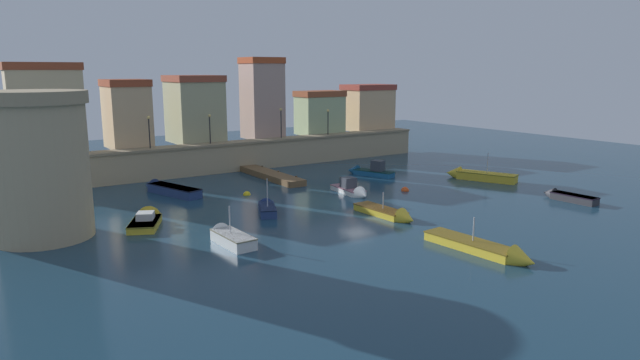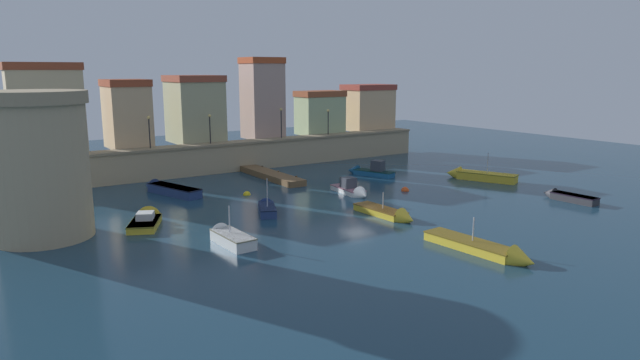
% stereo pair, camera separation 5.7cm
% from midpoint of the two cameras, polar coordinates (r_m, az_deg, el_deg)
% --- Properties ---
extents(ground_plane, '(112.37, 112.37, 0.00)m').
position_cam_midpoint_polar(ground_plane, '(45.32, 3.94, -2.46)').
color(ground_plane, '#19384C').
extents(quay_wall, '(45.70, 2.37, 3.13)m').
position_cam_midpoint_polar(quay_wall, '(61.55, -7.36, 2.62)').
color(quay_wall, tan).
rests_on(quay_wall, ground).
extents(old_town_backdrop, '(45.17, 5.92, 9.28)m').
position_cam_midpoint_polar(old_town_backdrop, '(63.32, -9.80, 7.35)').
color(old_town_backdrop, '#CBB387').
rests_on(old_town_backdrop, ground).
extents(fortress_tower, '(6.54, 6.54, 9.49)m').
position_cam_midpoint_polar(fortress_tower, '(39.48, -27.00, 1.39)').
color(fortress_tower, tan).
rests_on(fortress_tower, ground).
extents(pier_dock, '(1.86, 10.48, 0.70)m').
position_cam_midpoint_polar(pier_dock, '(55.99, -5.01, 0.48)').
color(pier_dock, brown).
rests_on(pier_dock, ground).
extents(quay_lamp_0, '(0.32, 0.32, 3.21)m').
position_cam_midpoint_polar(quay_lamp_0, '(57.17, -17.19, 5.30)').
color(quay_lamp_0, black).
rests_on(quay_lamp_0, quay_wall).
extents(quay_lamp_1, '(0.32, 0.32, 3.09)m').
position_cam_midpoint_polar(quay_lamp_1, '(59.30, -11.27, 5.71)').
color(quay_lamp_1, black).
rests_on(quay_lamp_1, quay_wall).
extents(quay_lamp_2, '(0.32, 0.32, 3.42)m').
position_cam_midpoint_polar(quay_lamp_2, '(63.07, -4.00, 6.39)').
color(quay_lamp_2, black).
rests_on(quay_lamp_2, quay_wall).
extents(quay_lamp_3, '(0.32, 0.32, 3.01)m').
position_cam_midpoint_polar(quay_lamp_3, '(66.54, 0.88, 6.47)').
color(quay_lamp_3, black).
rests_on(quay_lamp_3, quay_wall).
extents(moored_boat_0, '(1.71, 5.85, 2.22)m').
position_cam_midpoint_polar(moored_boat_0, '(41.32, 7.27, -3.47)').
color(moored_boat_0, gold).
rests_on(moored_boat_0, ground).
extents(moored_boat_1, '(4.21, 7.07, 3.15)m').
position_cam_midpoint_polar(moored_boat_1, '(57.25, 15.90, 0.45)').
color(moored_boat_1, gold).
rests_on(moored_boat_1, ground).
extents(moored_boat_2, '(1.34, 4.74, 1.12)m').
position_cam_midpoint_polar(moored_boat_2, '(50.70, 24.11, -1.57)').
color(moored_boat_2, '#333338').
rests_on(moored_boat_2, ground).
extents(moored_boat_3, '(3.56, 7.36, 1.37)m').
position_cam_midpoint_polar(moored_boat_3, '(50.71, -15.41, -0.88)').
color(moored_boat_3, navy).
rests_on(moored_boat_3, ground).
extents(moored_boat_4, '(2.05, 7.49, 2.51)m').
position_cam_midpoint_polar(moored_boat_4, '(34.42, 16.87, -6.85)').
color(moored_boat_4, gold).
rests_on(moored_boat_4, ground).
extents(moored_boat_5, '(1.84, 4.97, 1.84)m').
position_cam_midpoint_polar(moored_boat_5, '(48.64, 3.41, -1.04)').
color(moored_boat_5, white).
rests_on(moored_boat_5, ground).
extents(moored_boat_6, '(3.07, 5.47, 2.00)m').
position_cam_midpoint_polar(moored_boat_6, '(57.59, 5.07, 0.94)').
color(moored_boat_6, '#195689').
rests_on(moored_boat_6, ground).
extents(moored_boat_7, '(1.59, 4.72, 2.73)m').
position_cam_midpoint_polar(moored_boat_7, '(35.64, -9.44, -5.75)').
color(moored_boat_7, white).
rests_on(moored_boat_7, ground).
extents(moored_boat_8, '(2.74, 4.25, 3.04)m').
position_cam_midpoint_polar(moored_boat_8, '(42.74, -5.49, -2.84)').
color(moored_boat_8, navy).
rests_on(moored_boat_8, ground).
extents(moored_boat_9, '(3.62, 4.90, 1.71)m').
position_cam_midpoint_polar(moored_boat_9, '(41.18, -17.37, -3.92)').
color(moored_boat_9, gold).
rests_on(moored_boat_9, ground).
extents(mooring_buoy_0, '(0.66, 0.66, 0.66)m').
position_cam_midpoint_polar(mooring_buoy_0, '(48.80, -7.52, -1.54)').
color(mooring_buoy_0, yellow).
rests_on(mooring_buoy_0, ground).
extents(mooring_buoy_1, '(0.72, 0.72, 0.72)m').
position_cam_midpoint_polar(mooring_buoy_1, '(50.62, 8.80, -1.11)').
color(mooring_buoy_1, '#EA4C19').
rests_on(mooring_buoy_1, ground).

